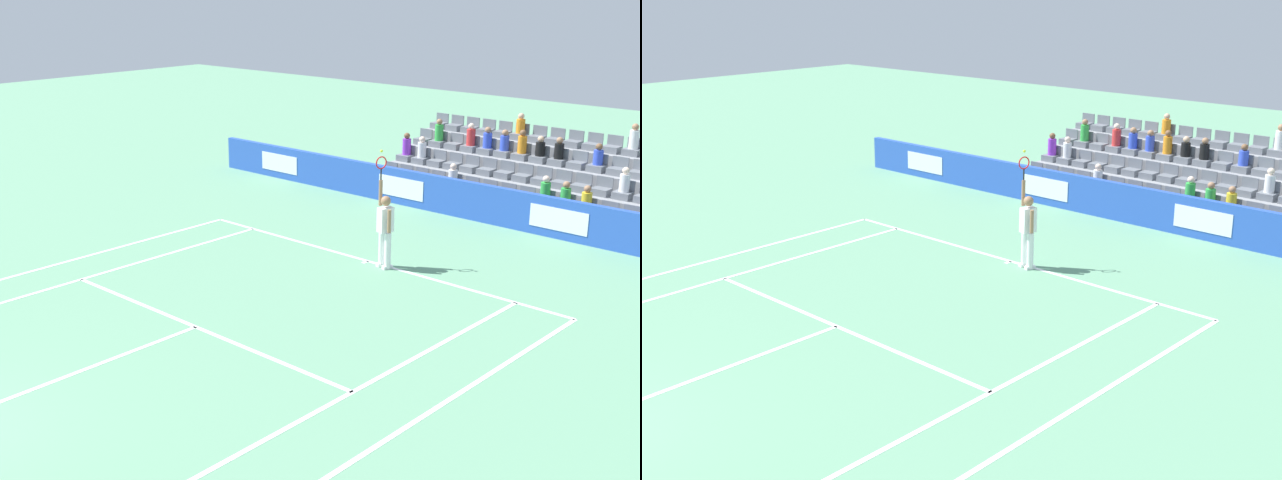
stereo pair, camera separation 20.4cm
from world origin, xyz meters
The scene contains 11 objects.
line_baseline centered at (0.00, -11.89, 0.00)m, with size 10.97×0.10×0.01m, color white.
line_service centered at (0.00, -6.40, 0.00)m, with size 8.23×0.10×0.01m, color white.
line_centre_service centered at (0.00, -3.20, 0.00)m, with size 0.10×6.40×0.01m, color white.
line_singles_sideline_left centered at (4.12, -5.95, 0.00)m, with size 0.10×11.89×0.01m, color white.
line_singles_sideline_right centered at (-4.12, -5.95, 0.00)m, with size 0.10×11.89×0.01m, color white.
line_doubles_sideline_left centered at (5.49, -5.95, 0.00)m, with size 0.10×11.89×0.01m, color white.
line_doubles_sideline_right centered at (-5.49, -5.95, 0.00)m, with size 0.10×11.89×0.01m, color white.
line_centre_mark centered at (0.00, -11.79, 0.00)m, with size 0.10×0.20×0.01m, color white.
sponsor_barrier centered at (0.00, -16.79, 0.55)m, with size 20.90×0.22×1.10m.
tennis_player centered at (-0.57, -11.80, 0.99)m, with size 0.51×0.42×2.85m.
stadium_stand centered at (0.00, -19.73, 0.69)m, with size 8.68×3.80×2.62m.
Camera 1 is at (-12.30, 3.47, 6.77)m, focal length 47.21 mm.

